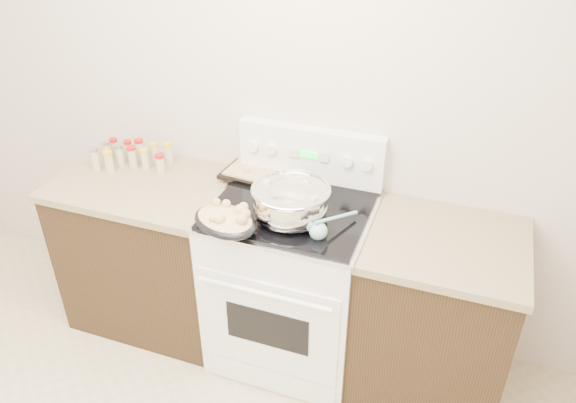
% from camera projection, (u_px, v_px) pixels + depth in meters
% --- Properties ---
extents(counter_left, '(0.93, 0.67, 0.92)m').
position_uv_depth(counter_left, '(155.00, 250.00, 3.19)').
color(counter_left, black).
rests_on(counter_left, ground).
extents(counter_right, '(0.73, 0.67, 0.92)m').
position_uv_depth(counter_right, '(432.00, 315.00, 2.74)').
color(counter_right, black).
rests_on(counter_right, ground).
extents(kitchen_range, '(0.78, 0.73, 1.22)m').
position_uv_depth(kitchen_range, '(292.00, 279.00, 2.94)').
color(kitchen_range, white).
rests_on(kitchen_range, ground).
extents(mixing_bowl, '(0.47, 0.47, 0.21)m').
position_uv_depth(mixing_bowl, '(291.00, 203.00, 2.56)').
color(mixing_bowl, silver).
rests_on(mixing_bowl, kitchen_range).
extents(roasting_pan, '(0.39, 0.34, 0.12)m').
position_uv_depth(roasting_pan, '(226.00, 220.00, 2.51)').
color(roasting_pan, black).
rests_on(roasting_pan, kitchen_range).
extents(baking_sheet, '(0.46, 0.34, 0.06)m').
position_uv_depth(baking_sheet, '(267.00, 172.00, 2.94)').
color(baking_sheet, black).
rests_on(baking_sheet, kitchen_range).
extents(wooden_spoon, '(0.04, 0.25, 0.04)m').
position_uv_depth(wooden_spoon, '(281.00, 210.00, 2.64)').
color(wooden_spoon, '#A36A4A').
rests_on(wooden_spoon, kitchen_range).
extents(blue_ladle, '(0.17, 0.25, 0.10)m').
position_uv_depth(blue_ladle, '(320.00, 230.00, 2.47)').
color(blue_ladle, '#7FB2BE').
rests_on(blue_ladle, kitchen_range).
extents(spice_jars, '(0.40, 0.24, 0.13)m').
position_uv_depth(spice_jars, '(131.00, 155.00, 3.07)').
color(spice_jars, '#BFB28C').
rests_on(spice_jars, counter_left).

